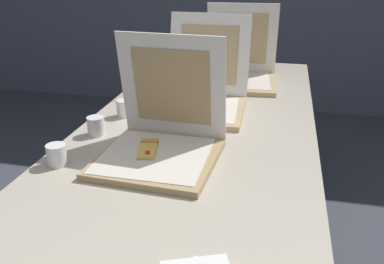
# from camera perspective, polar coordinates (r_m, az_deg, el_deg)

# --- Properties ---
(table) EXTENTS (0.90, 2.30, 0.75)m
(table) POSITION_cam_1_polar(r_m,az_deg,el_deg) (1.63, 0.63, -1.03)
(table) COLOR #BCB29E
(table) RESTS_ON ground
(pizza_box_front) EXTENTS (0.40, 0.40, 0.39)m
(pizza_box_front) POSITION_cam_1_polar(r_m,az_deg,el_deg) (1.37, -4.33, -1.32)
(pizza_box_front) COLOR tan
(pizza_box_front) RESTS_ON table
(pizza_box_middle) EXTENTS (0.39, 0.49, 0.38)m
(pizza_box_middle) POSITION_cam_1_polar(r_m,az_deg,el_deg) (1.81, 1.35, 4.92)
(pizza_box_middle) COLOR tan
(pizza_box_middle) RESTS_ON table
(pizza_box_back) EXTENTS (0.40, 0.40, 0.39)m
(pizza_box_back) POSITION_cam_1_polar(r_m,az_deg,el_deg) (2.20, 6.53, 8.17)
(pizza_box_back) COLOR tan
(pizza_box_back) RESTS_ON table
(cup_white_near_center) EXTENTS (0.06, 0.06, 0.07)m
(cup_white_near_center) POSITION_cam_1_polar(r_m,az_deg,el_deg) (1.58, -13.07, 0.82)
(cup_white_near_center) COLOR white
(cup_white_near_center) RESTS_ON table
(cup_white_far) EXTENTS (0.06, 0.06, 0.07)m
(cup_white_far) POSITION_cam_1_polar(r_m,az_deg,el_deg) (2.02, -3.97, 6.22)
(cup_white_far) COLOR white
(cup_white_far) RESTS_ON table
(cup_white_mid) EXTENTS (0.06, 0.06, 0.07)m
(cup_white_mid) POSITION_cam_1_polar(r_m,az_deg,el_deg) (1.75, -9.27, 3.24)
(cup_white_mid) COLOR white
(cup_white_mid) RESTS_ON table
(cup_white_near_left) EXTENTS (0.06, 0.06, 0.07)m
(cup_white_near_left) POSITION_cam_1_polar(r_m,az_deg,el_deg) (1.39, -18.08, -3.02)
(cup_white_near_left) COLOR white
(cup_white_near_left) RESTS_ON table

